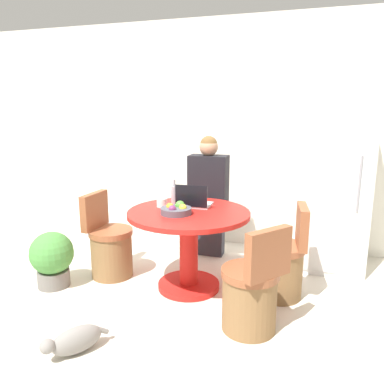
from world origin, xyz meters
TOP-DOWN VIEW (x-y plane):
  - ground_plane at (0.00, 0.00)m, footprint 12.00×12.00m
  - wall_back at (0.00, 1.63)m, footprint 7.00×0.06m
  - refrigerator at (1.29, 1.24)m, footprint 0.65×0.69m
  - dining_table at (0.06, 0.31)m, footprint 1.07×1.07m
  - chair_right_side at (0.87, 0.40)m, footprint 0.43×0.42m
  - chair_near_right_corner at (0.69, -0.20)m, footprint 0.49×0.48m
  - chair_left_side at (-0.75, 0.34)m, footprint 0.42×0.42m
  - person_seated at (0.05, 1.07)m, footprint 0.40×0.37m
  - laptop at (0.05, 0.48)m, footprint 0.29×0.25m
  - fruit_bowl at (-0.02, 0.19)m, footprint 0.27×0.27m
  - coffee_cup at (-0.22, 0.38)m, footprint 0.10×0.10m
  - bottle at (-0.15, 0.52)m, footprint 0.06×0.06m
  - cat at (-0.38, -0.81)m, footprint 0.32×0.40m
  - potted_plant at (-1.14, -0.02)m, footprint 0.39×0.39m

SIDE VIEW (x-z plane):
  - ground_plane at x=0.00m, z-range 0.00..0.00m
  - cat at x=-0.38m, z-range 0.00..0.19m
  - potted_plant at x=-1.14m, z-range 0.02..0.53m
  - chair_right_side at x=0.87m, z-range -0.13..0.69m
  - chair_near_right_corner at x=0.69m, z-range -0.13..0.69m
  - chair_left_side at x=-0.75m, z-range -0.13..0.69m
  - dining_table at x=0.06m, z-range 0.13..0.86m
  - person_seated at x=0.05m, z-range 0.06..1.39m
  - fruit_bowl at x=-0.02m, z-range 0.71..0.81m
  - coffee_cup at x=-0.22m, z-range 0.72..0.80m
  - laptop at x=0.05m, z-range 0.66..0.87m
  - bottle at x=-0.15m, z-range 0.70..0.93m
  - refrigerator at x=1.29m, z-range 0.00..1.71m
  - wall_back at x=0.00m, z-range 0.00..2.60m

